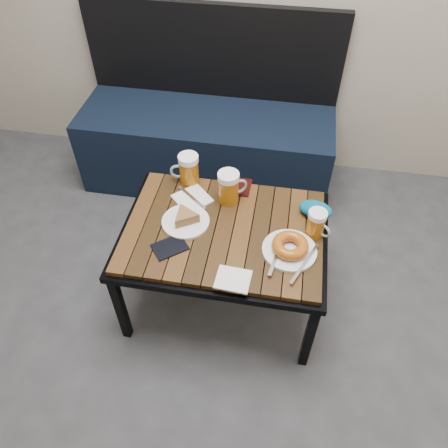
% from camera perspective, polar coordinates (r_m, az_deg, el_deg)
% --- Properties ---
extents(bench, '(1.40, 0.50, 0.95)m').
position_cam_1_polar(bench, '(2.57, -2.17, 11.00)').
color(bench, black).
rests_on(bench, ground).
extents(cafe_table, '(0.84, 0.62, 0.47)m').
position_cam_1_polar(cafe_table, '(1.80, -0.00, -1.57)').
color(cafe_table, black).
rests_on(cafe_table, ground).
extents(beer_mug_left, '(0.13, 0.10, 0.14)m').
position_cam_1_polar(beer_mug_left, '(1.94, -4.68, 7.16)').
color(beer_mug_left, '#A2590D').
rests_on(beer_mug_left, cafe_table).
extents(beer_mug_centre, '(0.14, 0.12, 0.15)m').
position_cam_1_polar(beer_mug_centre, '(1.84, 0.66, 4.86)').
color(beer_mug_centre, '#A2590D').
rests_on(beer_mug_centre, cafe_table).
extents(beer_mug_right, '(0.11, 0.10, 0.12)m').
position_cam_1_polar(beer_mug_right, '(1.75, 11.99, 0.06)').
color(beer_mug_right, '#A2590D').
rests_on(beer_mug_right, cafe_table).
extents(plate_pie, '(0.20, 0.20, 0.06)m').
position_cam_1_polar(plate_pie, '(1.78, -5.06, 0.66)').
color(plate_pie, white).
rests_on(plate_pie, cafe_table).
extents(plate_bagel, '(0.22, 0.27, 0.06)m').
position_cam_1_polar(plate_bagel, '(1.69, 8.59, -3.08)').
color(plate_bagel, white).
rests_on(plate_bagel, cafe_table).
extents(napkin_left, '(0.19, 0.19, 0.01)m').
position_cam_1_polar(napkin_left, '(1.89, -4.18, 3.33)').
color(napkin_left, white).
rests_on(napkin_left, cafe_table).
extents(napkin_right, '(0.13, 0.11, 0.01)m').
position_cam_1_polar(napkin_right, '(1.61, 1.20, -7.25)').
color(napkin_right, white).
rests_on(napkin_right, cafe_table).
extents(passport_navy, '(0.16, 0.15, 0.01)m').
position_cam_1_polar(passport_navy, '(1.71, -7.09, -2.99)').
color(passport_navy, black).
rests_on(passport_navy, cafe_table).
extents(passport_burgundy, '(0.09, 0.12, 0.01)m').
position_cam_1_polar(passport_burgundy, '(1.95, 2.24, 4.87)').
color(passport_burgundy, black).
rests_on(passport_burgundy, cafe_table).
extents(knit_pouch, '(0.16, 0.12, 0.06)m').
position_cam_1_polar(knit_pouch, '(1.84, 11.88, 1.88)').
color(knit_pouch, '#054E86').
rests_on(knit_pouch, cafe_table).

